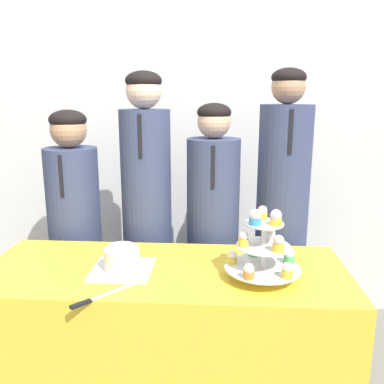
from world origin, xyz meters
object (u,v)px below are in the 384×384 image
(cupcake_stand, at_px, (264,248))
(student_1, at_px, (147,226))
(cake_knife, at_px, (93,299))
(student_2, at_px, (213,243))
(round_cake, at_px, (122,258))
(student_0, at_px, (76,242))
(student_3, at_px, (281,229))

(cupcake_stand, height_order, student_1, student_1)
(cake_knife, bearing_deg, student_2, 15.46)
(round_cake, bearing_deg, student_1, 88.95)
(student_0, xyz_separation_m, student_2, (0.79, -0.00, 0.01))
(round_cake, relative_size, cupcake_stand, 0.82)
(round_cake, height_order, cupcake_stand, cupcake_stand)
(cake_knife, bearing_deg, round_cake, 31.99)
(student_0, bearing_deg, cupcake_stand, -31.25)
(cake_knife, distance_m, student_1, 0.83)
(round_cake, height_order, student_3, student_3)
(student_0, height_order, student_2, student_2)
(cake_knife, bearing_deg, student_0, 66.08)
(student_0, bearing_deg, cake_knife, -66.71)
(student_1, distance_m, student_2, 0.38)
(student_1, bearing_deg, cake_knife, -94.15)
(cake_knife, height_order, student_0, student_0)
(cake_knife, relative_size, student_1, 0.13)
(round_cake, bearing_deg, student_0, 125.55)
(cake_knife, distance_m, student_0, 0.91)
(student_1, height_order, student_3, student_3)
(round_cake, xyz_separation_m, student_3, (0.76, 0.57, -0.05))
(cake_knife, height_order, student_1, student_1)
(student_1, bearing_deg, round_cake, -91.05)
(round_cake, distance_m, cupcake_stand, 0.60)
(student_2, bearing_deg, student_3, 0.00)
(cake_knife, height_order, student_2, student_2)
(student_1, distance_m, student_3, 0.75)
(round_cake, relative_size, student_1, 0.16)
(student_2, relative_size, student_3, 0.89)
(student_0, xyz_separation_m, student_3, (1.16, 0.00, 0.10))
(round_cake, distance_m, cake_knife, 0.27)
(student_1, bearing_deg, cupcake_stand, -46.18)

